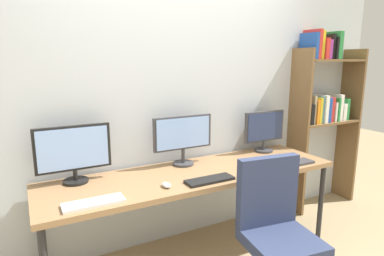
{
  "coord_description": "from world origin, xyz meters",
  "views": [
    {
      "loc": [
        -1.18,
        -1.57,
        1.62
      ],
      "look_at": [
        0.0,
        0.65,
        1.09
      ],
      "focal_mm": 30.44,
      "sensor_mm": 36.0,
      "label": 1
    }
  ],
  "objects_px": {
    "desk": "(195,178)",
    "monitor_left": "(74,152)",
    "office_chair": "(276,248)",
    "mouse_right_side": "(166,185)",
    "keyboard_left": "(94,203)",
    "mouse_left_side": "(246,167)",
    "keyboard_right": "(294,163)",
    "keyboard_center": "(210,180)",
    "bookshelf": "(324,102)",
    "monitor_right": "(264,129)",
    "monitor_center": "(183,136)"
  },
  "relations": [
    {
      "from": "bookshelf",
      "to": "keyboard_left",
      "type": "xyz_separation_m",
      "value": [
        -2.54,
        -0.46,
        -0.43
      ]
    },
    {
      "from": "desk",
      "to": "monitor_left",
      "type": "bearing_deg",
      "value": 166.42
    },
    {
      "from": "monitor_right",
      "to": "keyboard_right",
      "type": "distance_m",
      "value": 0.49
    },
    {
      "from": "desk",
      "to": "office_chair",
      "type": "xyz_separation_m",
      "value": [
        0.22,
        -0.72,
        -0.29
      ]
    },
    {
      "from": "office_chair",
      "to": "monitor_center",
      "type": "relative_size",
      "value": 1.88
    },
    {
      "from": "desk",
      "to": "mouse_right_side",
      "type": "relative_size",
      "value": 24.97
    },
    {
      "from": "desk",
      "to": "keyboard_right",
      "type": "xyz_separation_m",
      "value": [
        0.84,
        -0.23,
        0.06
      ]
    },
    {
      "from": "bookshelf",
      "to": "monitor_center",
      "type": "xyz_separation_m",
      "value": [
        -1.7,
        -0.02,
        -0.19
      ]
    },
    {
      "from": "bookshelf",
      "to": "keyboard_right",
      "type": "xyz_separation_m",
      "value": [
        -0.86,
        -0.46,
        -0.43
      ]
    },
    {
      "from": "office_chair",
      "to": "keyboard_center",
      "type": "height_order",
      "value": "office_chair"
    },
    {
      "from": "desk",
      "to": "office_chair",
      "type": "relative_size",
      "value": 2.42
    },
    {
      "from": "desk",
      "to": "monitor_left",
      "type": "distance_m",
      "value": 0.95
    },
    {
      "from": "keyboard_right",
      "to": "monitor_right",
      "type": "bearing_deg",
      "value": 85.0
    },
    {
      "from": "monitor_center",
      "to": "bookshelf",
      "type": "bearing_deg",
      "value": 0.63
    },
    {
      "from": "monitor_left",
      "to": "keyboard_left",
      "type": "xyz_separation_m",
      "value": [
        0.04,
        -0.44,
        -0.22
      ]
    },
    {
      "from": "office_chair",
      "to": "keyboard_right",
      "type": "distance_m",
      "value": 0.86
    },
    {
      "from": "keyboard_center",
      "to": "keyboard_left",
      "type": "bearing_deg",
      "value": 180.0
    },
    {
      "from": "keyboard_center",
      "to": "mouse_left_side",
      "type": "bearing_deg",
      "value": 13.16
    },
    {
      "from": "bookshelf",
      "to": "monitor_right",
      "type": "height_order",
      "value": "bookshelf"
    },
    {
      "from": "bookshelf",
      "to": "office_chair",
      "type": "xyz_separation_m",
      "value": [
        -1.48,
        -0.95,
        -0.77
      ]
    },
    {
      "from": "desk",
      "to": "monitor_left",
      "type": "relative_size",
      "value": 4.54
    },
    {
      "from": "desk",
      "to": "mouse_left_side",
      "type": "bearing_deg",
      "value": -18.88
    },
    {
      "from": "office_chair",
      "to": "keyboard_left",
      "type": "bearing_deg",
      "value": 155.23
    },
    {
      "from": "office_chair",
      "to": "monitor_left",
      "type": "xyz_separation_m",
      "value": [
        -1.1,
        0.93,
        0.57
      ]
    },
    {
      "from": "monitor_right",
      "to": "keyboard_left",
      "type": "relative_size",
      "value": 1.2
    },
    {
      "from": "desk",
      "to": "mouse_right_side",
      "type": "height_order",
      "value": "mouse_right_side"
    },
    {
      "from": "office_chair",
      "to": "monitor_left",
      "type": "height_order",
      "value": "monitor_left"
    },
    {
      "from": "bookshelf",
      "to": "keyboard_right",
      "type": "distance_m",
      "value": 1.06
    },
    {
      "from": "desk",
      "to": "mouse_left_side",
      "type": "height_order",
      "value": "mouse_left_side"
    },
    {
      "from": "mouse_left_side",
      "to": "keyboard_left",
      "type": "bearing_deg",
      "value": -175.69
    },
    {
      "from": "keyboard_right",
      "to": "mouse_left_side",
      "type": "xyz_separation_m",
      "value": [
        -0.44,
        0.09,
        0.01
      ]
    },
    {
      "from": "keyboard_left",
      "to": "mouse_left_side",
      "type": "bearing_deg",
      "value": 4.31
    },
    {
      "from": "bookshelf",
      "to": "monitor_right",
      "type": "xyz_separation_m",
      "value": [
        -0.82,
        -0.02,
        -0.22
      ]
    },
    {
      "from": "office_chair",
      "to": "monitor_center",
      "type": "distance_m",
      "value": 1.12
    },
    {
      "from": "monitor_right",
      "to": "keyboard_right",
      "type": "relative_size",
      "value": 1.21
    },
    {
      "from": "monitor_left",
      "to": "mouse_right_side",
      "type": "xyz_separation_m",
      "value": [
        0.55,
        -0.4,
        -0.22
      ]
    },
    {
      "from": "keyboard_center",
      "to": "mouse_right_side",
      "type": "height_order",
      "value": "mouse_right_side"
    },
    {
      "from": "monitor_right",
      "to": "keyboard_center",
      "type": "relative_size",
      "value": 1.21
    },
    {
      "from": "keyboard_left",
      "to": "keyboard_center",
      "type": "relative_size",
      "value": 1.01
    },
    {
      "from": "monitor_right",
      "to": "monitor_center",
      "type": "bearing_deg",
      "value": 180.0
    },
    {
      "from": "office_chair",
      "to": "keyboard_center",
      "type": "xyz_separation_m",
      "value": [
        -0.22,
        0.49,
        0.35
      ]
    },
    {
      "from": "mouse_right_side",
      "to": "keyboard_right",
      "type": "bearing_deg",
      "value": -2.17
    },
    {
      "from": "office_chair",
      "to": "keyboard_center",
      "type": "distance_m",
      "value": 0.64
    },
    {
      "from": "bookshelf",
      "to": "keyboard_center",
      "type": "xyz_separation_m",
      "value": [
        -1.7,
        -0.46,
        -0.43
      ]
    },
    {
      "from": "monitor_left",
      "to": "bookshelf",
      "type": "bearing_deg",
      "value": 0.41
    },
    {
      "from": "office_chair",
      "to": "monitor_right",
      "type": "distance_m",
      "value": 1.27
    },
    {
      "from": "keyboard_center",
      "to": "mouse_left_side",
      "type": "distance_m",
      "value": 0.41
    },
    {
      "from": "desk",
      "to": "keyboard_right",
      "type": "distance_m",
      "value": 0.87
    },
    {
      "from": "keyboard_left",
      "to": "mouse_right_side",
      "type": "height_order",
      "value": "mouse_right_side"
    },
    {
      "from": "keyboard_right",
      "to": "desk",
      "type": "bearing_deg",
      "value": 164.69
    }
  ]
}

